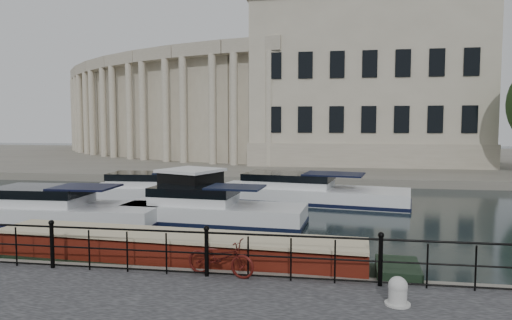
{
  "coord_description": "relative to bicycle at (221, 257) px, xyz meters",
  "views": [
    {
      "loc": [
        2.84,
        -12.52,
        4.15
      ],
      "look_at": [
        0.5,
        2.0,
        3.0
      ],
      "focal_mm": 32.0,
      "sensor_mm": 36.0,
      "label": 1
    }
  ],
  "objects": [
    {
      "name": "far_bank",
      "position": [
        -0.32,
        41.18,
        -0.72
      ],
      "size": [
        120.0,
        42.0,
        0.55
      ],
      "primitive_type": "cube",
      "color": "#6B665B",
      "rests_on": "ground_plane"
    },
    {
      "name": "bicycle",
      "position": [
        0.0,
        0.0,
        0.0
      ],
      "size": [
        1.78,
        0.91,
        0.89
      ],
      "primitive_type": "imported",
      "rotation": [
        0.0,
        0.0,
        1.38
      ],
      "color": "#49100D",
      "rests_on": "near_quay"
    },
    {
      "name": "cabin_cruisers",
      "position": [
        -3.6,
        10.85,
        -0.63
      ],
      "size": [
        19.52,
        10.88,
        1.99
      ],
      "color": "silver",
      "rests_on": "ground_plane"
    },
    {
      "name": "civic_building",
      "position": [
        -1.32,
        36.88,
        6.04
      ],
      "size": [
        53.55,
        31.84,
        16.85
      ],
      "color": "#ADA38C",
      "rests_on": "far_bank"
    },
    {
      "name": "ground_plane",
      "position": [
        -0.32,
        2.18,
        -1.0
      ],
      "size": [
        160.0,
        160.0,
        0.0
      ],
      "primitive_type": "plane",
      "color": "black",
      "rests_on": "ground"
    },
    {
      "name": "narrowboat",
      "position": [
        -1.6,
        1.33,
        -0.63
      ],
      "size": [
        12.92,
        2.6,
        1.48
      ],
      "rotation": [
        0.0,
        0.0,
        -0.07
      ],
      "color": "black",
      "rests_on": "ground_plane"
    },
    {
      "name": "mooring_bollard",
      "position": [
        3.9,
        -1.13,
        -0.18
      ],
      "size": [
        0.51,
        0.51,
        0.57
      ],
      "color": "#B5B5B1",
      "rests_on": "near_quay"
    },
    {
      "name": "harbour_hut",
      "position": [
        -3.73,
        9.68,
        -0.04
      ],
      "size": [
        4.03,
        3.74,
        2.2
      ],
      "rotation": [
        0.0,
        0.0,
        -0.38
      ],
      "color": "#6B665B",
      "rests_on": "ground_plane"
    },
    {
      "name": "railing",
      "position": [
        -0.32,
        -0.07,
        0.2
      ],
      "size": [
        24.14,
        0.14,
        1.22
      ],
      "color": "black",
      "rests_on": "near_quay"
    }
  ]
}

